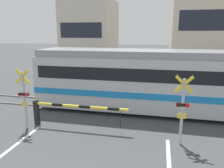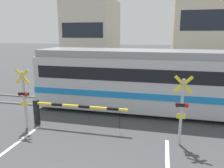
% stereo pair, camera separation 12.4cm
% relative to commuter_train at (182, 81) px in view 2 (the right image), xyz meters
% --- Properties ---
extents(rail_track_near, '(50.00, 0.10, 0.08)m').
position_rel_commuter_train_xyz_m(rail_track_near, '(-3.61, -0.72, -1.75)').
color(rail_track_near, gray).
rests_on(rail_track_near, ground_plane).
extents(rail_track_far, '(50.00, 0.10, 0.08)m').
position_rel_commuter_train_xyz_m(rail_track_far, '(-3.61, 0.72, -1.75)').
color(rail_track_far, gray).
rests_on(rail_track_far, ground_plane).
extents(commuter_train, '(15.71, 2.87, 3.35)m').
position_rel_commuter_train_xyz_m(commuter_train, '(0.00, 0.00, 0.00)').
color(commuter_train, '#B7BCC1').
rests_on(commuter_train, ground_plane).
extents(crossing_barrier_near, '(4.46, 0.20, 1.17)m').
position_rel_commuter_train_xyz_m(crossing_barrier_near, '(-5.55, -3.09, -0.96)').
color(crossing_barrier_near, black).
rests_on(crossing_barrier_near, ground_plane).
extents(crossing_barrier_far, '(4.46, 0.20, 1.17)m').
position_rel_commuter_train_xyz_m(crossing_barrier_far, '(-1.67, 2.61, -0.96)').
color(crossing_barrier_far, black).
rests_on(crossing_barrier_far, ground_plane).
extents(crossing_signal_left, '(0.68, 0.15, 2.74)m').
position_rel_commuter_train_xyz_m(crossing_signal_left, '(-6.94, -3.63, -0.29)').
color(crossing_signal_left, '#B2B2B7').
rests_on(crossing_signal_left, ground_plane).
extents(crossing_signal_right, '(0.68, 0.15, 2.74)m').
position_rel_commuter_train_xyz_m(crossing_signal_right, '(-0.28, -3.63, -0.29)').
color(crossing_signal_right, '#B2B2B7').
rests_on(crossing_signal_right, ground_plane).
extents(pedestrian, '(0.38, 0.24, 1.80)m').
position_rel_commuter_train_xyz_m(pedestrian, '(-3.38, 6.50, -0.74)').
color(pedestrian, '#33384C').
rests_on(pedestrian, ground_plane).
extents(building_left_of_street, '(5.74, 7.38, 8.25)m').
position_rel_commuter_train_xyz_m(building_left_of_street, '(-9.96, 15.46, 2.33)').
color(building_left_of_street, beige).
rests_on(building_left_of_street, ground_plane).
extents(building_right_of_street, '(7.18, 7.38, 9.90)m').
position_rel_commuter_train_xyz_m(building_right_of_street, '(3.47, 15.46, 3.16)').
color(building_right_of_street, beige).
rests_on(building_right_of_street, ground_plane).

